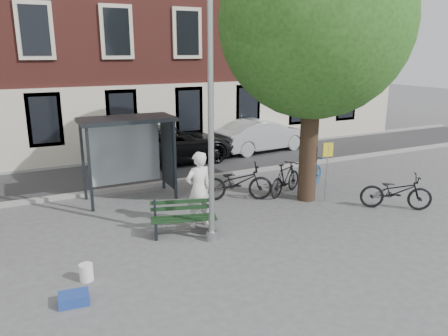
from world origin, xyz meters
TOP-DOWN VIEW (x-y plane):
  - ground at (0.00, 0.00)m, footprint 90.00×90.00m
  - road at (0.00, 7.00)m, footprint 40.00×4.00m
  - curb_near at (0.00, 5.00)m, footprint 40.00×0.25m
  - curb_far at (0.00, 9.00)m, footprint 40.00×0.25m
  - lamppost at (0.00, 0.00)m, footprint 0.28×0.35m
  - tree_right at (4.01, 1.38)m, footprint 5.76×5.60m
  - bus_shelter at (-0.61, 4.11)m, footprint 2.85×1.45m
  - painter at (0.08, 1.00)m, footprint 0.81×0.59m
  - bench at (-0.48, 0.67)m, footprint 1.75×0.97m
  - bike_a at (2.00, 2.43)m, footprint 2.36×1.55m
  - bike_b at (4.81, 2.40)m, footprint 1.86×1.30m
  - bike_c at (5.87, -0.37)m, footprint 2.08×1.79m
  - bike_d at (3.68, 2.22)m, footprint 1.83×1.25m
  - car_dark at (1.71, 7.99)m, footprint 5.69×2.75m
  - car_silver at (6.34, 8.10)m, footprint 4.71×2.07m
  - blue_crate at (-3.50, -1.42)m, footprint 0.59×0.45m
  - bucket_a at (-3.14, -0.65)m, footprint 0.30×0.30m
  - notice_sign at (4.40, 1.06)m, footprint 0.32×0.10m

SIDE VIEW (x-z plane):
  - ground at x=0.00m, z-range 0.00..0.00m
  - road at x=0.00m, z-range 0.00..0.01m
  - curb_near at x=0.00m, z-range 0.00..0.12m
  - curb_far at x=0.00m, z-range 0.00..0.12m
  - blue_crate at x=-3.50m, z-range 0.00..0.20m
  - bucket_a at x=-3.14m, z-range 0.00..0.36m
  - bench at x=-0.48m, z-range -0.03..0.82m
  - bike_d at x=3.68m, z-range 0.00..1.08m
  - bike_c at x=5.87m, z-range 0.00..1.08m
  - bike_b at x=4.81m, z-range 0.00..1.10m
  - bike_a at x=2.00m, z-range 0.00..1.17m
  - car_silver at x=6.34m, z-range 0.00..1.51m
  - car_dark at x=1.71m, z-range 0.00..1.56m
  - painter at x=0.08m, z-range 0.00..2.06m
  - notice_sign at x=4.40m, z-range 0.42..2.30m
  - bus_shelter at x=-0.61m, z-range 0.61..3.23m
  - lamppost at x=0.00m, z-range -0.27..5.84m
  - tree_right at x=4.01m, z-range 1.52..9.72m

